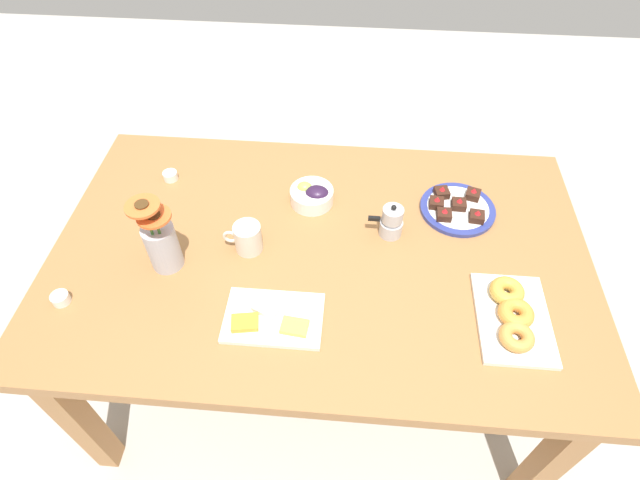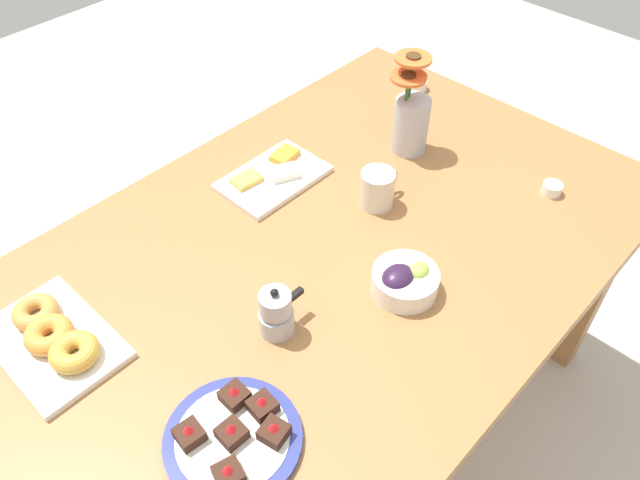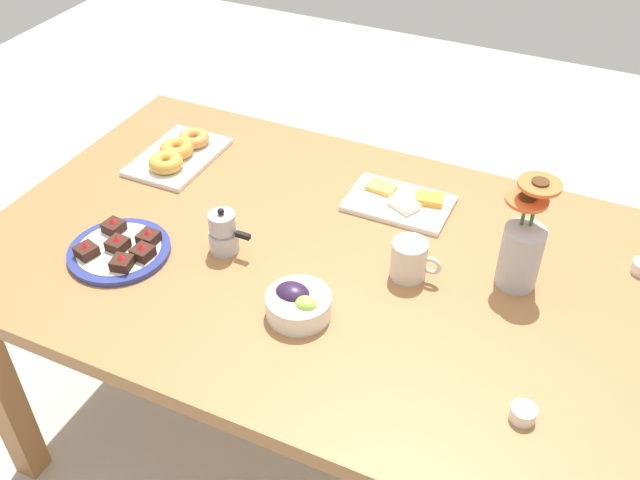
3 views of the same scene
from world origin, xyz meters
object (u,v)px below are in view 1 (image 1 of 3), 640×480
(dining_table, at_px, (320,267))
(jam_cup_berry, at_px, (170,175))
(jam_cup_honey, at_px, (60,298))
(grape_bowl, at_px, (312,195))
(cheese_platter, at_px, (272,318))
(coffee_mug, at_px, (247,238))
(flower_vase, at_px, (161,243))
(dessert_plate, at_px, (457,208))
(moka_pot, at_px, (391,222))
(croissant_platter, at_px, (513,315))

(dining_table, relative_size, jam_cup_berry, 33.33)
(jam_cup_honey, height_order, jam_cup_berry, same)
(grape_bowl, bearing_deg, jam_cup_berry, -8.24)
(dining_table, relative_size, grape_bowl, 11.50)
(dining_table, xyz_separation_m, jam_cup_berry, (0.53, -0.27, 0.10))
(cheese_platter, distance_m, jam_cup_berry, 0.68)
(dining_table, relative_size, coffee_mug, 13.81)
(cheese_platter, distance_m, flower_vase, 0.38)
(cheese_platter, distance_m, dessert_plate, 0.70)
(jam_cup_honey, bearing_deg, jam_cup_berry, -106.73)
(coffee_mug, relative_size, flower_vase, 0.44)
(dessert_plate, relative_size, flower_vase, 0.91)
(coffee_mug, height_order, jam_cup_honey, coffee_mug)
(cheese_platter, relative_size, jam_cup_berry, 5.42)
(cheese_platter, xyz_separation_m, dessert_plate, (-0.53, -0.46, 0.00))
(coffee_mug, relative_size, moka_pot, 0.97)
(flower_vase, bearing_deg, dessert_plate, -161.23)
(jam_cup_berry, bearing_deg, cheese_platter, 128.87)
(jam_cup_berry, bearing_deg, dining_table, 153.06)
(jam_cup_berry, bearing_deg, coffee_mug, 138.31)
(grape_bowl, xyz_separation_m, cheese_platter, (0.06, 0.46, -0.02))
(flower_vase, relative_size, moka_pot, 2.19)
(croissant_platter, bearing_deg, jam_cup_berry, -24.08)
(grape_bowl, height_order, jam_cup_berry, grape_bowl)
(jam_cup_honey, height_order, moka_pot, moka_pot)
(grape_bowl, bearing_deg, flower_vase, 36.74)
(jam_cup_honey, bearing_deg, cheese_platter, 178.91)
(coffee_mug, height_order, dessert_plate, coffee_mug)
(flower_vase, bearing_deg, jam_cup_berry, -75.05)
(dining_table, xyz_separation_m, cheese_platter, (0.11, 0.26, 0.10))
(dining_table, height_order, coffee_mug, coffee_mug)
(jam_cup_berry, height_order, moka_pot, moka_pot)
(coffee_mug, xyz_separation_m, jam_cup_berry, (0.32, -0.28, -0.03))
(grape_bowl, distance_m, moka_pot, 0.28)
(jam_cup_berry, relative_size, dessert_plate, 0.20)
(grape_bowl, height_order, flower_vase, flower_vase)
(dining_table, height_order, flower_vase, flower_vase)
(dining_table, bearing_deg, cheese_platter, 67.89)
(jam_cup_honey, height_order, dessert_plate, dessert_plate)
(dessert_plate, xyz_separation_m, flower_vase, (0.86, 0.29, 0.08))
(coffee_mug, xyz_separation_m, cheese_platter, (-0.11, 0.24, -0.04))
(jam_cup_berry, height_order, dessert_plate, dessert_plate)
(dining_table, bearing_deg, jam_cup_berry, -26.94)
(grape_bowl, relative_size, jam_cup_honey, 2.90)
(dessert_plate, bearing_deg, coffee_mug, 18.49)
(jam_cup_honey, distance_m, flower_vase, 0.31)
(croissant_platter, bearing_deg, coffee_mug, -14.30)
(dining_table, distance_m, grape_bowl, 0.23)
(coffee_mug, height_order, flower_vase, flower_vase)
(cheese_platter, bearing_deg, croissant_platter, -174.93)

